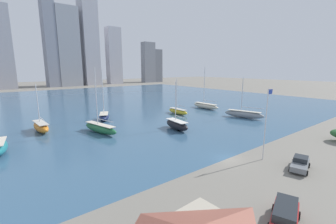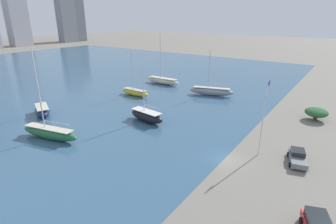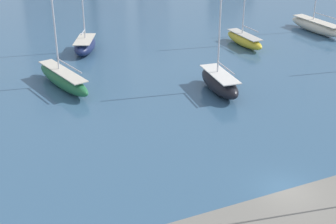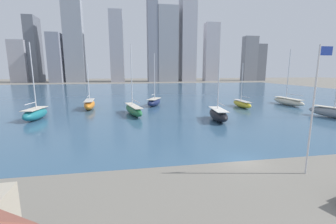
% 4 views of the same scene
% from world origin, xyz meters
% --- Properties ---
extents(ground_plane, '(500.00, 500.00, 0.00)m').
position_xyz_m(ground_plane, '(0.00, 0.00, 0.00)').
color(ground_plane, gray).
extents(harbor_water, '(180.00, 140.00, 0.00)m').
position_xyz_m(harbor_water, '(0.00, 70.00, 0.00)').
color(harbor_water, '#385B7A').
rests_on(harbor_water, ground_plane).
extents(flag_pole, '(1.24, 0.14, 10.84)m').
position_xyz_m(flag_pole, '(4.08, -3.46, 5.90)').
color(flag_pole, silver).
rests_on(flag_pole, ground_plane).
extents(distant_city_skyline, '(207.32, 24.09, 69.38)m').
position_xyz_m(distant_city_skyline, '(4.71, 169.82, 27.23)').
color(distant_city_skyline, '#9E9EA8').
rests_on(distant_city_skyline, ground_plane).
extents(sailboat_navy, '(5.22, 7.31, 13.04)m').
position_xyz_m(sailboat_navy, '(-4.65, 36.96, 1.02)').
color(sailboat_navy, '#19234C').
rests_on(sailboat_navy, harbor_water).
extents(sailboat_teal, '(3.45, 7.35, 13.70)m').
position_xyz_m(sailboat_teal, '(-27.76, 24.20, 1.14)').
color(sailboat_teal, '#1E757F').
rests_on(sailboat_teal, harbor_water).
extents(sailboat_yellow, '(2.00, 8.20, 10.61)m').
position_xyz_m(sailboat_yellow, '(16.18, 30.86, 0.91)').
color(sailboat_yellow, yellow).
rests_on(sailboat_yellow, harbor_water).
extents(sailboat_black, '(3.26, 8.03, 10.76)m').
position_xyz_m(sailboat_black, '(4.67, 17.70, 1.12)').
color(sailboat_black, black).
rests_on(sailboat_black, harbor_water).
extents(sailboat_green, '(4.34, 10.91, 13.88)m').
position_xyz_m(sailboat_green, '(-10.08, 25.72, 1.07)').
color(sailboat_green, '#236B3D').
rests_on(sailboat_green, harbor_water).
extents(sailboat_orange, '(2.89, 8.57, 10.38)m').
position_xyz_m(sailboat_orange, '(-20.01, 34.62, 1.12)').
color(sailboat_orange, orange).
rests_on(sailboat_orange, harbor_water).
extents(sailboat_cream, '(2.45, 10.96, 14.13)m').
position_xyz_m(sailboat_cream, '(29.89, 32.32, 0.99)').
color(sailboat_cream, beige).
rests_on(sailboat_cream, harbor_water).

